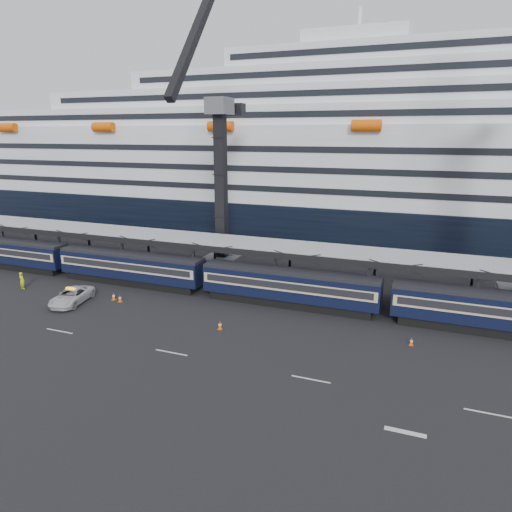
# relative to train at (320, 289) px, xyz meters

# --- Properties ---
(ground) EXTENTS (260.00, 260.00, 0.00)m
(ground) POSITION_rel_train_xyz_m (4.65, -10.00, -2.20)
(ground) COLOR black
(ground) RESTS_ON ground
(lane_markings) EXTENTS (111.00, 4.27, 0.02)m
(lane_markings) POSITION_rel_train_xyz_m (12.80, -15.23, -2.19)
(lane_markings) COLOR beige
(lane_markings) RESTS_ON ground
(train) EXTENTS (133.05, 3.00, 4.05)m
(train) POSITION_rel_train_xyz_m (0.00, 0.00, 0.00)
(train) COLOR black
(train) RESTS_ON ground
(canopy) EXTENTS (130.00, 6.25, 5.53)m
(canopy) POSITION_rel_train_xyz_m (4.65, 4.00, 3.05)
(canopy) COLOR gray
(canopy) RESTS_ON ground
(cruise_ship) EXTENTS (214.09, 28.84, 34.00)m
(cruise_ship) POSITION_rel_train_xyz_m (3.57, 35.99, 10.14)
(cruise_ship) COLOR black
(cruise_ship) RESTS_ON ground
(crane_dark_near) EXTENTS (4.50, 17.75, 35.08)m
(crane_dark_near) POSITION_rel_train_xyz_m (-15.35, 8.59, 9.73)
(crane_dark_near) COLOR #4D5054
(crane_dark_near) RESTS_ON ground
(pickup_truck) EXTENTS (3.81, 6.29, 1.63)m
(pickup_truck) POSITION_rel_train_xyz_m (-25.40, -7.87, -1.39)
(pickup_truck) COLOR silver
(pickup_truck) RESTS_ON ground
(worker) EXTENTS (0.81, 0.59, 2.06)m
(worker) POSITION_rel_train_xyz_m (-34.27, -6.21, -1.17)
(worker) COLOR #CDE50C
(worker) RESTS_ON ground
(traffic_cone_b) EXTENTS (0.43, 0.43, 0.86)m
(traffic_cone_b) POSITION_rel_train_xyz_m (-21.89, -5.37, -1.78)
(traffic_cone_b) COLOR #EC5607
(traffic_cone_b) RESTS_ON ground
(traffic_cone_c) EXTENTS (0.41, 0.41, 0.83)m
(traffic_cone_c) POSITION_rel_train_xyz_m (-20.85, -5.63, -1.79)
(traffic_cone_c) COLOR #EC5607
(traffic_cone_c) RESTS_ON ground
(traffic_cone_d) EXTENTS (0.42, 0.42, 0.83)m
(traffic_cone_d) POSITION_rel_train_xyz_m (-7.58, -8.24, -1.79)
(traffic_cone_d) COLOR #EC5607
(traffic_cone_d) RESTS_ON ground
(traffic_cone_e) EXTENTS (0.36, 0.36, 0.72)m
(traffic_cone_e) POSITION_rel_train_xyz_m (9.37, -5.32, -1.84)
(traffic_cone_e) COLOR #EC5607
(traffic_cone_e) RESTS_ON ground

